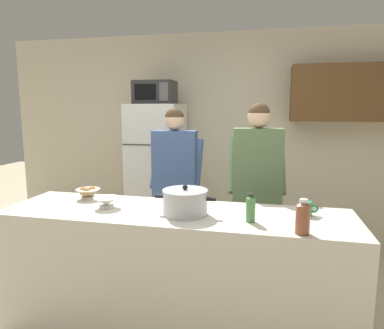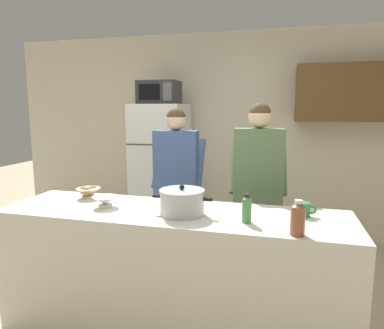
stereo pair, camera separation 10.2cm
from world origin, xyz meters
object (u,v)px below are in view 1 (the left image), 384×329
object	(u,v)px
person_by_sink	(257,175)
refrigerator	(157,172)
microwave	(155,92)
bottle_near_edge	(303,217)
cooking_pot	(185,202)
person_near_pot	(175,172)
coffee_mug	(306,208)
bread_bowl	(88,193)
bottle_mid_counter	(251,208)
empty_bowl	(106,202)

from	to	relation	value
person_by_sink	refrigerator	bearing A→B (deg)	140.72
microwave	bottle_near_edge	size ratio (longest dim) A/B	2.30
cooking_pot	bottle_near_edge	distance (m)	0.78
refrigerator	person_near_pot	world-z (taller)	refrigerator
refrigerator	person_near_pot	xyz separation A→B (m)	(0.50, -0.93, 0.18)
coffee_mug	bread_bowl	world-z (taller)	bread_bowl
person_by_sink	bottle_mid_counter	distance (m)	0.91
microwave	person_near_pot	distance (m)	1.32
cooking_pot	coffee_mug	bearing A→B (deg)	11.97
microwave	person_near_pot	size ratio (longest dim) A/B	0.29
coffee_mug	bottle_near_edge	xyz separation A→B (m)	(-0.05, -0.38, 0.05)
person_near_pot	person_by_sink	size ratio (longest dim) A/B	0.97
bread_bowl	empty_bowl	bearing A→B (deg)	-37.81
empty_bowl	refrigerator	bearing A→B (deg)	97.30
coffee_mug	microwave	bearing A→B (deg)	133.91
refrigerator	bottle_near_edge	distance (m)	2.66
bottle_mid_counter	cooking_pot	bearing A→B (deg)	172.55
person_by_sink	coffee_mug	bearing A→B (deg)	-62.28
refrigerator	coffee_mug	world-z (taller)	refrigerator
microwave	cooking_pot	size ratio (longest dim) A/B	1.14
person_by_sink	coffee_mug	distance (m)	0.77
empty_bowl	bottle_near_edge	world-z (taller)	bottle_near_edge
cooking_pot	bottle_mid_counter	bearing A→B (deg)	-7.45
bread_bowl	empty_bowl	size ratio (longest dim) A/B	1.04
refrigerator	coffee_mug	bearing A→B (deg)	-46.45
cooking_pot	bottle_mid_counter	world-z (taller)	cooking_pot
cooking_pot	person_by_sink	bearing A→B (deg)	61.95
bottle_near_edge	microwave	bearing A→B (deg)	127.23
person_by_sink	empty_bowl	world-z (taller)	person_by_sink
person_by_sink	cooking_pot	bearing A→B (deg)	-118.05
bread_bowl	bottle_near_edge	size ratio (longest dim) A/B	0.93
coffee_mug	bread_bowl	xyz separation A→B (m)	(-1.67, 0.06, 0.00)
bread_bowl	bottle_mid_counter	size ratio (longest dim) A/B	1.03
person_near_pot	bottle_mid_counter	size ratio (longest dim) A/B	8.78
refrigerator	bottle_mid_counter	bearing A→B (deg)	-56.74
microwave	bottle_near_edge	xyz separation A→B (m)	(1.59, -2.10, -0.81)
coffee_mug	bread_bowl	size ratio (longest dim) A/B	0.68
coffee_mug	bottle_mid_counter	xyz separation A→B (m)	(-0.36, -0.23, 0.04)
refrigerator	empty_bowl	size ratio (longest dim) A/B	9.07
microwave	bread_bowl	xyz separation A→B (m)	(-0.02, -1.65, -0.86)
microwave	refrigerator	bearing A→B (deg)	90.07
refrigerator	bread_bowl	xyz separation A→B (m)	(-0.02, -1.67, 0.12)
coffee_mug	bottle_near_edge	distance (m)	0.39
coffee_mug	bottle_mid_counter	size ratio (longest dim) A/B	0.70
bread_bowl	empty_bowl	xyz separation A→B (m)	(0.26, -0.20, -0.01)
person_near_pot	bread_bowl	xyz separation A→B (m)	(-0.52, -0.74, -0.05)
person_by_sink	empty_bowl	size ratio (longest dim) A/B	9.04
bread_bowl	bottle_near_edge	world-z (taller)	bottle_near_edge
microwave	empty_bowl	distance (m)	2.06
microwave	bottle_near_edge	bearing A→B (deg)	-52.77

